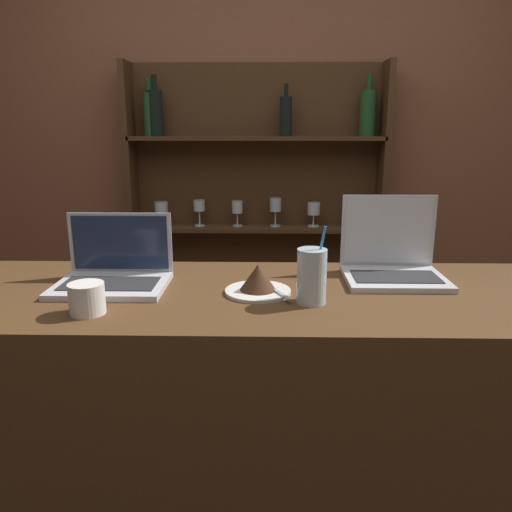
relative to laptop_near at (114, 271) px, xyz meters
The scene contains 8 objects.
bar_counter 0.74m from the laptop_near, ahead, with size 2.19×0.66×1.05m.
back_wall 1.34m from the laptop_near, 69.19° to the left, with size 7.00×0.06×2.70m.
back_shelf 1.23m from the laptop_near, 70.23° to the left, with size 1.31×0.18×1.84m.
laptop_near is the anchor object (origin of this frame).
laptop_far 0.88m from the laptop_near, ahead, with size 0.31×0.25×0.26m.
cake_plate 0.45m from the laptop_near, ahead, with size 0.19×0.19×0.09m.
water_glass 0.61m from the laptop_near, 14.31° to the right, with size 0.08×0.08×0.22m.
coffee_cup 0.25m from the laptop_near, 89.55° to the right, with size 0.09×0.09×0.08m.
Camera 1 is at (-0.00, -1.08, 1.53)m, focal length 35.00 mm.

